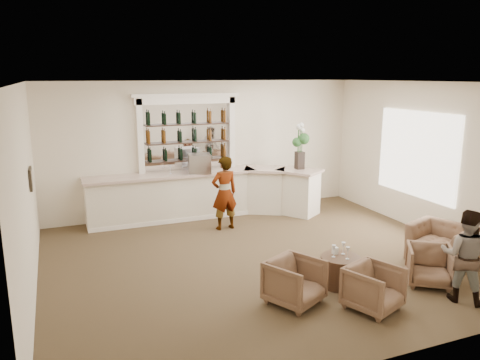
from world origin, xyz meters
The scene contains 19 objects.
ground centered at (0.00, 0.00, 0.00)m, with size 8.00×8.00×0.00m, color brown.
room_shell centered at (0.16, 0.71, 2.34)m, with size 8.04×7.02×3.32m.
bar_counter centered at (-0.16, 3.00, 0.57)m, with size 5.72×1.80×1.14m.
back_bar_alcove centered at (-0.50, 3.41, 2.03)m, with size 2.64×0.25×3.00m.
cocktail_table centered at (0.70, -1.50, 0.25)m, with size 0.65×0.65×0.50m, color #452A1E.
sommelier centered at (-0.08, 1.97, 0.84)m, with size 0.61×0.40×1.68m, color gray.
guest centered at (2.15, -2.66, 0.73)m, with size 0.71×0.55×1.46m, color gray.
armchair_left centered at (-0.30, -1.78, 0.35)m, with size 0.75×0.77×0.70m, color brown.
armchair_center centered at (0.70, -2.38, 0.34)m, with size 0.72×0.74×0.67m, color brown.
armchair_right centered at (2.10, -2.02, 0.33)m, with size 0.70×0.72×0.66m, color brown.
armchair_far centered at (3.09, -1.27, 0.34)m, with size 1.05×0.92×0.68m, color brown.
espresso_machine centered at (-0.36, 2.93, 1.37)m, with size 0.52×0.44×0.46m, color silver.
flower_vase centered at (2.10, 2.47, 1.78)m, with size 0.30×0.30×1.14m.
wine_glass_bar_left centered at (-1.03, 3.08, 1.25)m, with size 0.07×0.07×0.21m, color white, non-canonical shape.
wine_glass_bar_right centered at (-0.18, 3.07, 1.25)m, with size 0.07×0.07×0.21m, color white, non-canonical shape.
wine_glass_tbl_a centered at (0.58, -1.47, 0.60)m, with size 0.07×0.07×0.21m, color white, non-canonical shape.
wine_glass_tbl_b centered at (0.80, -1.42, 0.60)m, with size 0.07×0.07×0.21m, color white, non-canonical shape.
wine_glass_tbl_c centered at (0.74, -1.63, 0.60)m, with size 0.07×0.07×0.21m, color white, non-canonical shape.
napkin_holder centered at (0.68, -1.36, 0.56)m, with size 0.08×0.08×0.12m, color white.
Camera 1 is at (-3.54, -7.60, 3.43)m, focal length 35.00 mm.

